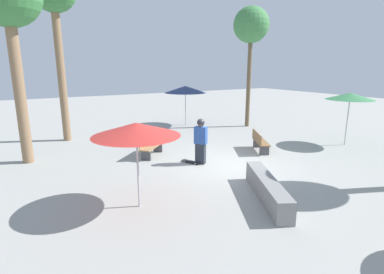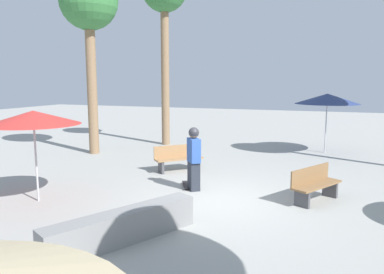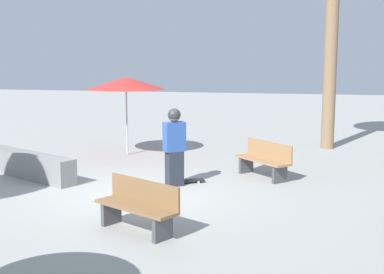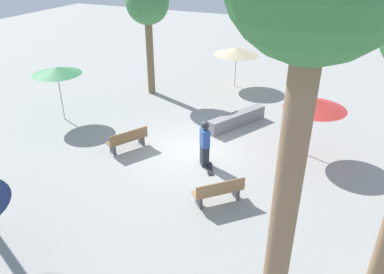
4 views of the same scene
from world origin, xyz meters
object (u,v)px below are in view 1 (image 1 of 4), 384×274
at_px(bench_far, 151,146).
at_px(bench_near, 260,142).
at_px(shade_umbrella_green, 350,96).
at_px(skateboard, 191,162).
at_px(shade_umbrella_red, 136,129).
at_px(concrete_ledge, 267,189).
at_px(shade_umbrella_navy, 185,89).
at_px(palm_tree_left, 7,0).
at_px(skater_main, 201,140).
at_px(palm_tree_center_right, 251,27).

bearing_deg(bench_far, bench_near, 114.35).
bearing_deg(shade_umbrella_green, skateboard, -9.45).
bearing_deg(bench_far, shade_umbrella_red, 19.32).
bearing_deg(concrete_ledge, shade_umbrella_navy, -107.19).
distance_m(bench_near, shade_umbrella_red, 7.09).
height_order(shade_umbrella_navy, shade_umbrella_green, same).
distance_m(shade_umbrella_red, palm_tree_left, 7.28).
bearing_deg(shade_umbrella_green, palm_tree_left, -19.20).
relative_size(skater_main, bench_far, 1.20).
relative_size(skateboard, bench_near, 0.50).
bearing_deg(bench_far, palm_tree_center_right, 156.62).
xyz_separation_m(skateboard, palm_tree_left, (5.39, -3.27, 5.80)).
bearing_deg(skateboard, shade_umbrella_red, 103.37).
distance_m(bench_far, shade_umbrella_green, 9.31).
xyz_separation_m(concrete_ledge, shade_umbrella_navy, (-3.28, -10.62, 1.94)).
bearing_deg(palm_tree_left, palm_tree_center_right, -173.79).
bearing_deg(shade_umbrella_red, bench_near, -159.40).
distance_m(palm_tree_center_right, palm_tree_left, 12.14).
xyz_separation_m(shade_umbrella_navy, palm_tree_center_right, (-3.15, 2.21, 3.60)).
bearing_deg(bench_far, skateboard, 75.43).
bearing_deg(bench_near, skater_main, -57.43).
relative_size(shade_umbrella_red, palm_tree_left, 0.31).
bearing_deg(bench_far, skater_main, 79.19).
distance_m(concrete_ledge, shade_umbrella_red, 3.95).
xyz_separation_m(concrete_ledge, bench_near, (-3.20, -3.77, 0.13)).
bearing_deg(skater_main, skateboard, 14.84).
bearing_deg(shade_umbrella_navy, palm_tree_left, 21.54).
distance_m(concrete_ledge, palm_tree_center_right, 11.95).
distance_m(shade_umbrella_red, palm_tree_center_right, 12.56).
xyz_separation_m(bench_near, shade_umbrella_red, (6.45, 2.43, 1.66)).
relative_size(shade_umbrella_red, shade_umbrella_green, 0.92).
height_order(bench_near, shade_umbrella_red, shade_umbrella_red).
relative_size(concrete_ledge, palm_tree_center_right, 0.42).
distance_m(skater_main, palm_tree_left, 8.30).
bearing_deg(concrete_ledge, skateboard, -86.34).
height_order(skater_main, shade_umbrella_red, shade_umbrella_red).
height_order(skateboard, bench_near, bench_near).
height_order(concrete_ledge, palm_tree_center_right, palm_tree_center_right).
bearing_deg(shade_umbrella_navy, bench_near, 89.28).
distance_m(bench_far, palm_tree_left, 7.20).
relative_size(concrete_ledge, shade_umbrella_green, 1.20).
bearing_deg(palm_tree_left, skater_main, 148.45).
distance_m(bench_near, bench_far, 4.72).
relative_size(shade_umbrella_red, palm_tree_center_right, 0.32).
height_order(bench_near, bench_far, same).
height_order(concrete_ledge, bench_near, bench_near).
distance_m(bench_near, palm_tree_left, 10.89).
height_order(shade_umbrella_green, palm_tree_left, palm_tree_left).
height_order(skateboard, shade_umbrella_green, shade_umbrella_green).
bearing_deg(shade_umbrella_green, palm_tree_center_right, -80.31).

